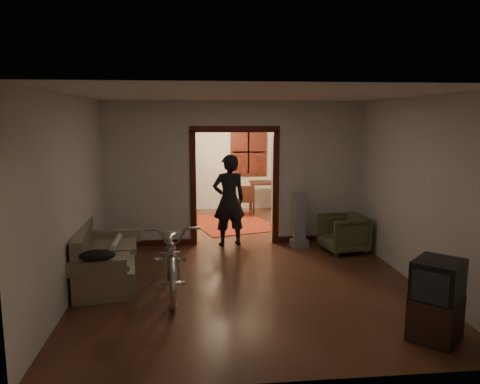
{
  "coord_description": "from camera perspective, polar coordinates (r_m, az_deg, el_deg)",
  "views": [
    {
      "loc": [
        -0.84,
        -8.29,
        2.51
      ],
      "look_at": [
        0.0,
        -0.3,
        1.2
      ],
      "focal_mm": 35.0,
      "sensor_mm": 36.0,
      "label": 1
    }
  ],
  "objects": [
    {
      "name": "bicycle",
      "position": [
        6.86,
        -8.28,
        -7.54
      ],
      "size": [
        0.86,
        2.09,
        1.07
      ],
      "primitive_type": "imported",
      "rotation": [
        0.0,
        0.0,
        0.08
      ],
      "color": "silver",
      "rests_on": "floor"
    },
    {
      "name": "chandelier",
      "position": [
        10.82,
        -1.56,
        8.4
      ],
      "size": [
        0.24,
        0.24,
        0.24
      ],
      "primitive_type": "sphere",
      "color": "#FFE0A5",
      "rests_on": "ceiling"
    },
    {
      "name": "sofa",
      "position": [
        7.48,
        -15.97,
        -7.27
      ],
      "size": [
        1.05,
        1.95,
        0.85
      ],
      "primitive_type": "cube",
      "rotation": [
        0.0,
        0.0,
        0.12
      ],
      "color": "#686445",
      "rests_on": "floor"
    },
    {
      "name": "person",
      "position": [
        9.08,
        -1.35,
        -1.0
      ],
      "size": [
        0.73,
        0.56,
        1.79
      ],
      "primitive_type": "imported",
      "rotation": [
        0.0,
        0.0,
        3.36
      ],
      "color": "black",
      "rests_on": "floor"
    },
    {
      "name": "vacuum",
      "position": [
        9.1,
        7.29,
        -3.27
      ],
      "size": [
        0.38,
        0.33,
        1.1
      ],
      "primitive_type": "cube",
      "rotation": [
        0.0,
        0.0,
        -0.19
      ],
      "color": "gray",
      "rests_on": "floor"
    },
    {
      "name": "armchair",
      "position": [
        8.94,
        12.49,
        -4.95
      ],
      "size": [
        0.88,
        0.86,
        0.7
      ],
      "primitive_type": "imported",
      "rotation": [
        0.0,
        0.0,
        -1.41
      ],
      "color": "#494F2C",
      "rests_on": "floor"
    },
    {
      "name": "wall_left",
      "position": [
        8.53,
        -17.18,
        1.37
      ],
      "size": [
        0.02,
        8.5,
        2.8
      ],
      "primitive_type": "cube",
      "color": "beige",
      "rests_on": "floor"
    },
    {
      "name": "partition_wall",
      "position": [
        9.15,
        -0.69,
        2.29
      ],
      "size": [
        5.0,
        0.14,
        2.8
      ],
      "primitive_type": "cube",
      "color": "beige",
      "rests_on": "floor"
    },
    {
      "name": "tv_stand",
      "position": [
        5.9,
        22.71,
        -14.01
      ],
      "size": [
        0.73,
        0.73,
        0.49
      ],
      "primitive_type": "cube",
      "rotation": [
        0.0,
        0.0,
        0.78
      ],
      "color": "black",
      "rests_on": "floor"
    },
    {
      "name": "desk_chair",
      "position": [
        11.79,
        0.58,
        -1.07
      ],
      "size": [
        0.41,
        0.41,
        0.8
      ],
      "primitive_type": "cube",
      "rotation": [
        0.0,
        0.0,
        -0.17
      ],
      "color": "black",
      "rests_on": "floor"
    },
    {
      "name": "light_switch",
      "position": [
        9.25,
        5.85,
        1.38
      ],
      "size": [
        0.08,
        0.01,
        0.12
      ],
      "primitive_type": "cube",
      "color": "silver",
      "rests_on": "partition_wall"
    },
    {
      "name": "globe",
      "position": [
        12.24,
        -8.08,
        6.49
      ],
      "size": [
        0.29,
        0.29,
        0.29
      ],
      "primitive_type": "sphere",
      "color": "#1E5972",
      "rests_on": "locker"
    },
    {
      "name": "ceiling",
      "position": [
        8.34,
        -0.22,
        11.25
      ],
      "size": [
        5.0,
        8.5,
        0.01
      ],
      "primitive_type": "cube",
      "color": "white",
      "rests_on": "floor"
    },
    {
      "name": "wall_back",
      "position": [
        12.62,
        -2.16,
        4.2
      ],
      "size": [
        5.0,
        0.02,
        2.8
      ],
      "primitive_type": "cube",
      "color": "beige",
      "rests_on": "floor"
    },
    {
      "name": "oriental_rug",
      "position": [
        11.07,
        -1.09,
        -3.81
      ],
      "size": [
        2.22,
        2.58,
        0.02
      ],
      "primitive_type": "cube",
      "rotation": [
        0.0,
        0.0,
        0.28
      ],
      "color": "maroon",
      "rests_on": "floor"
    },
    {
      "name": "crt_tv",
      "position": [
        5.75,
        22.99,
        -9.89
      ],
      "size": [
        0.72,
        0.72,
        0.46
      ],
      "primitive_type": "cube",
      "rotation": [
        0.0,
        0.0,
        0.78
      ],
      "color": "black",
      "rests_on": "tv_stand"
    },
    {
      "name": "desk",
      "position": [
        12.32,
        3.76,
        -0.63
      ],
      "size": [
        1.09,
        0.63,
        0.8
      ],
      "primitive_type": "cube",
      "rotation": [
        0.0,
        0.0,
        -0.03
      ],
      "color": "black",
      "rests_on": "floor"
    },
    {
      "name": "far_window",
      "position": [
        12.63,
        1.03,
        4.89
      ],
      "size": [
        0.98,
        0.06,
        1.28
      ],
      "primitive_type": "cube",
      "color": "black",
      "rests_on": "wall_back"
    },
    {
      "name": "jacket",
      "position": [
        6.54,
        -17.0,
        -7.39
      ],
      "size": [
        0.47,
        0.36,
        0.14
      ],
      "primitive_type": "ellipsoid",
      "color": "black",
      "rests_on": "sofa"
    },
    {
      "name": "locker",
      "position": [
        12.33,
        -7.97,
        1.54
      ],
      "size": [
        0.96,
        0.67,
        1.75
      ],
      "primitive_type": "cube",
      "rotation": [
        0.0,
        0.0,
        -0.23
      ],
      "color": "#1C2E1D",
      "rests_on": "floor"
    },
    {
      "name": "rolled_paper",
      "position": [
        7.72,
        -14.89,
        -5.91
      ],
      "size": [
        0.09,
        0.74,
        0.09
      ],
      "primitive_type": "cylinder",
      "rotation": [
        1.57,
        0.0,
        0.0
      ],
      "color": "beige",
      "rests_on": "sofa"
    },
    {
      "name": "door_casing",
      "position": [
        9.19,
        -0.68,
        0.43
      ],
      "size": [
        1.74,
        0.2,
        2.32
      ],
      "primitive_type": "cube",
      "color": "#3A120D",
      "rests_on": "floor"
    },
    {
      "name": "wall_right",
      "position": [
        9.0,
        15.83,
        1.83
      ],
      "size": [
        0.02,
        8.5,
        2.8
      ],
      "primitive_type": "cube",
      "color": "beige",
      "rests_on": "floor"
    },
    {
      "name": "floor",
      "position": [
        8.7,
        -0.21,
        -7.51
      ],
      "size": [
        5.0,
        8.5,
        0.01
      ],
      "primitive_type": "cube",
      "color": "#3A1E12",
      "rests_on": "ground"
    }
  ]
}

